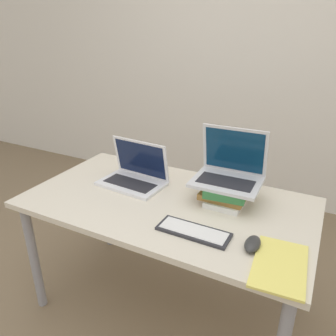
# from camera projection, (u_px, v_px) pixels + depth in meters

# --- Properties ---
(wall_back) EXTENTS (8.00, 0.05, 2.70)m
(wall_back) POSITION_uv_depth(u_px,v_px,m) (256.00, 48.00, 2.70)
(wall_back) COLOR silver
(wall_back) RESTS_ON ground_plane
(desk) EXTENTS (1.44, 0.79, 0.70)m
(desk) POSITION_uv_depth(u_px,v_px,m) (167.00, 213.00, 1.69)
(desk) COLOR beige
(desk) RESTS_ON ground_plane
(laptop_left) EXTENTS (0.37, 0.26, 0.24)m
(laptop_left) POSITION_uv_depth(u_px,v_px,m) (134.00, 175.00, 1.82)
(laptop_left) COLOR silver
(laptop_left) RESTS_ON desk
(book_stack) EXTENTS (0.23, 0.27, 0.10)m
(book_stack) POSITION_uv_depth(u_px,v_px,m) (227.00, 192.00, 1.63)
(book_stack) COLOR white
(book_stack) RESTS_ON desk
(laptop_on_books) EXTENTS (0.33, 0.26, 0.27)m
(laptop_on_books) POSITION_uv_depth(u_px,v_px,m) (229.00, 171.00, 1.63)
(laptop_on_books) COLOR silver
(laptop_on_books) RESTS_ON book_stack
(wireless_keyboard) EXTENTS (0.32, 0.12, 0.01)m
(wireless_keyboard) POSITION_uv_depth(u_px,v_px,m) (193.00, 231.00, 1.40)
(wireless_keyboard) COLOR #28282D
(wireless_keyboard) RESTS_ON desk
(mouse) EXTENTS (0.06, 0.11, 0.04)m
(mouse) POSITION_uv_depth(u_px,v_px,m) (253.00, 244.00, 1.30)
(mouse) COLOR #2D2D2D
(mouse) RESTS_ON desk
(notepad) EXTENTS (0.21, 0.32, 0.01)m
(notepad) POSITION_uv_depth(u_px,v_px,m) (280.00, 265.00, 1.20)
(notepad) COLOR #EFE066
(notepad) RESTS_ON desk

